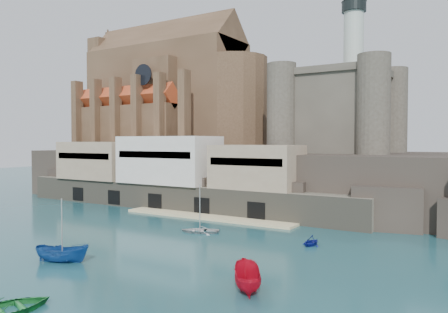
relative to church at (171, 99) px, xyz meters
name	(u,v)px	position (x,y,z in m)	size (l,w,h in m)	color
ground	(114,238)	(24.13, -41.85, -22.13)	(300.00, 300.00, 0.00)	#17444C
promontory	(257,177)	(23.94, -2.48, -17.20)	(100.00, 36.00, 10.00)	black
quay	(167,174)	(13.94, -18.78, -16.06)	(70.00, 12.00, 13.05)	#696454
church	(171,99)	(0.00, 0.00, 0.00)	(47.00, 25.93, 30.51)	#4B3523
castle_keep	(340,108)	(40.21, -0.78, -3.81)	(21.20, 21.20, 29.30)	#454036
boat_2	(62,262)	(27.92, -52.45, -22.13)	(2.12, 2.17, 5.63)	navy
boat_3	(6,313)	(35.52, -63.10, -22.13)	(4.43, 1.29, 6.20)	#1D7C34
boat_5	(247,289)	(47.54, -49.74, -22.13)	(2.16, 2.22, 5.75)	red
boat_6	(200,232)	(31.44, -33.39, -22.13)	(3.67, 1.06, 5.14)	silver
boat_7	(311,245)	(46.67, -32.59, -22.13)	(2.54, 1.55, 2.94)	navy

